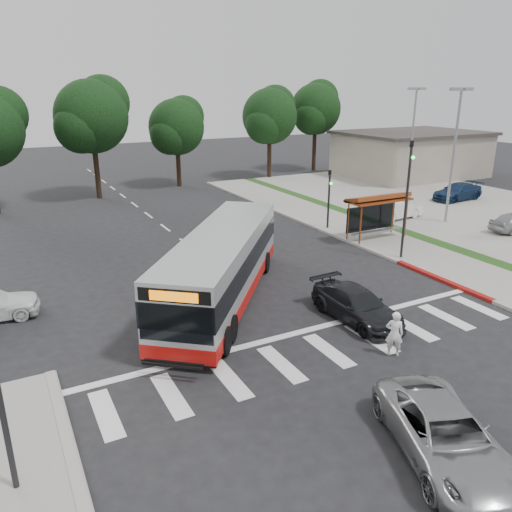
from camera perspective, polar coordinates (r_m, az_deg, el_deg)
ground at (r=22.49m, az=0.81°, el=-5.19°), size 140.00×140.00×0.00m
sidewalk_east at (r=34.58m, az=10.53°, el=3.22°), size 4.00×40.00×0.12m
curb_east at (r=33.40m, az=7.82°, el=2.84°), size 0.30×40.00×0.15m
curb_east_red at (r=26.37m, az=20.46°, el=-2.57°), size 0.32×6.00×0.15m
parking_lot at (r=44.15m, az=21.33°, el=5.59°), size 18.00×36.00×0.10m
commercial_building at (r=56.93m, az=17.25°, el=10.93°), size 14.00×10.00×4.40m
building_roof_cap at (r=56.69m, az=17.48°, el=13.28°), size 14.60×10.60×0.30m
crosswalk_ladder at (r=18.72m, az=8.28°, el=-10.62°), size 18.00×2.60×0.01m
bus_shelter at (r=31.76m, az=13.70°, el=5.89°), size 4.20×1.60×2.86m
traffic_signal_ne_tall at (r=28.07m, az=16.92°, el=7.17°), size 0.18×0.37×6.50m
traffic_signal_ne_short at (r=33.57m, az=8.35°, el=7.12°), size 0.18×0.37×4.00m
lot_light_front at (r=36.95m, az=21.86°, el=12.45°), size 1.90×0.35×9.01m
lot_light_mid at (r=48.13m, az=17.54°, el=14.07°), size 1.90×0.35×9.01m
tree_ne_a at (r=52.97m, az=1.60°, el=15.77°), size 6.16×5.74×9.30m
tree_ne_b at (r=58.34m, az=6.86°, el=16.44°), size 6.16×5.74×10.02m
tree_north_a at (r=44.87m, az=-18.23°, el=15.03°), size 6.60×6.15×10.17m
tree_north_b at (r=48.89m, az=-9.01°, el=14.46°), size 5.72×5.33×8.43m
transit_bus at (r=22.08m, az=-3.85°, el=-1.26°), size 9.73×11.24×3.17m
pedestrian at (r=18.51m, az=15.54°, el=-8.55°), size 0.74×0.71×1.70m
dark_sedan at (r=20.93m, az=11.42°, el=-5.50°), size 1.99×4.61×1.32m
silver_suv_south at (r=14.39m, az=20.76°, el=-18.56°), size 3.79×5.40×1.37m
parked_car_1 at (r=37.46m, az=15.83°, el=5.15°), size 4.25×1.89×1.36m
parked_car_3 at (r=45.53m, az=22.04°, el=6.84°), size 4.90×2.26×1.39m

